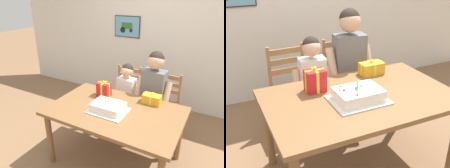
# 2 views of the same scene
# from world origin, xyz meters

# --- Properties ---
(ground_plane) EXTENTS (20.00, 20.00, 0.00)m
(ground_plane) POSITION_xyz_m (0.00, 0.00, 0.00)
(ground_plane) COLOR #846042
(back_wall) EXTENTS (6.40, 0.11, 2.60)m
(back_wall) POSITION_xyz_m (-0.00, 1.81, 1.30)
(back_wall) COLOR silver
(back_wall) RESTS_ON ground
(dining_table) EXTENTS (1.55, 0.98, 0.75)m
(dining_table) POSITION_xyz_m (0.00, 0.00, 0.66)
(dining_table) COLOR brown
(dining_table) RESTS_ON ground
(birthday_cake) EXTENTS (0.44, 0.34, 0.19)m
(birthday_cake) POSITION_xyz_m (-0.06, -0.07, 0.80)
(birthday_cake) COLOR white
(birthday_cake) RESTS_ON dining_table
(gift_box_red_large) EXTENTS (0.17, 0.13, 0.22)m
(gift_box_red_large) POSITION_xyz_m (-0.30, 0.24, 0.85)
(gift_box_red_large) COLOR red
(gift_box_red_large) RESTS_ON dining_table
(gift_box_beside_cake) EXTENTS (0.23, 0.14, 0.15)m
(gift_box_beside_cake) POSITION_xyz_m (0.32, 0.36, 0.81)
(gift_box_beside_cake) COLOR gold
(gift_box_beside_cake) RESTS_ON dining_table
(chair_left) EXTENTS (0.43, 0.43, 0.92)m
(chair_left) POSITION_xyz_m (-0.31, 0.94, 0.47)
(chair_left) COLOR #996B42
(chair_left) RESTS_ON ground
(chair_right) EXTENTS (0.45, 0.45, 0.92)m
(chair_right) POSITION_xyz_m (0.31, 0.94, 0.47)
(chair_right) COLOR #996B42
(chair_right) RESTS_ON ground
(child_older) EXTENTS (0.49, 0.28, 1.33)m
(child_older) POSITION_xyz_m (0.24, 0.66, 0.81)
(child_older) COLOR #38426B
(child_older) RESTS_ON ground
(child_younger) EXTENTS (0.41, 0.24, 1.10)m
(child_younger) POSITION_xyz_m (-0.17, 0.66, 0.67)
(child_younger) COLOR #38426B
(child_younger) RESTS_ON ground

